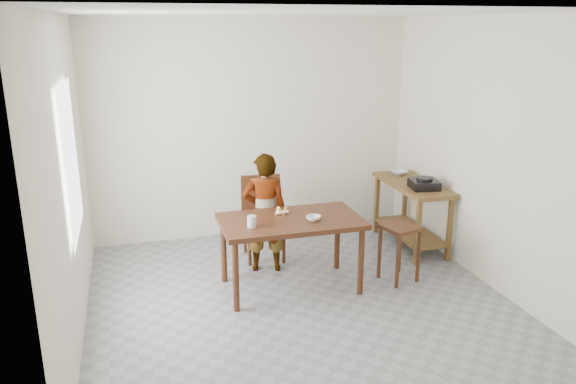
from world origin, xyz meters
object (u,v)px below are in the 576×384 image
object	(u,v)px
dining_chair	(264,219)
stool	(399,253)
child	(265,213)
dining_table	(291,254)
prep_counter	(411,214)

from	to	relation	value
dining_chair	stool	bearing A→B (deg)	-33.71
dining_chair	stool	distance (m)	1.57
dining_chair	stool	world-z (taller)	dining_chair
child	dining_table	bearing A→B (deg)	117.33
prep_counter	stool	size ratio (longest dim) A/B	1.96
dining_table	child	distance (m)	0.60
prep_counter	child	xyz separation A→B (m)	(-1.86, -0.19, 0.26)
dining_chair	child	bearing A→B (deg)	-96.73
child	dining_chair	xyz separation A→B (m)	(0.06, 0.32, -0.19)
dining_table	child	bearing A→B (deg)	105.44
prep_counter	dining_chair	size ratio (longest dim) A/B	1.27
child	dining_chair	world-z (taller)	child
dining_table	prep_counter	size ratio (longest dim) A/B	1.17
dining_table	child	world-z (taller)	child
stool	child	bearing A→B (deg)	153.49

